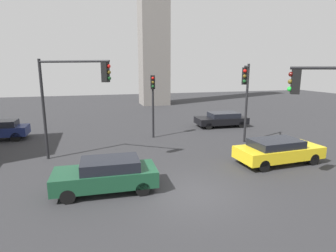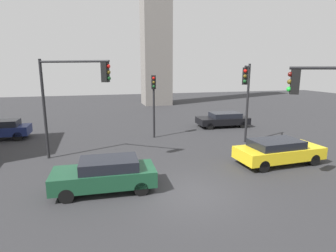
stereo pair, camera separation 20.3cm
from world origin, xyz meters
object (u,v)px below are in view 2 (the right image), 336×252
car_0 (0,129)px  car_4 (106,174)px  traffic_light_0 (247,88)px  car_1 (278,151)px  traffic_light_1 (71,88)px  traffic_light_2 (154,94)px  car_2 (223,119)px

car_0 → car_4: bearing=124.6°
car_0 → car_4: (7.22, -10.94, -0.02)m
traffic_light_0 → car_1: size_ratio=1.13×
car_1 → car_4: size_ratio=1.11×
traffic_light_0 → car_4: size_ratio=1.25×
car_4 → car_1: bearing=-171.6°
traffic_light_1 → car_1: bearing=16.4°
traffic_light_0 → traffic_light_2: size_ratio=1.17×
traffic_light_0 → traffic_light_2: (-5.26, 4.14, -0.63)m
traffic_light_1 → car_4: size_ratio=1.30×
car_2 → car_4: (-10.89, -10.82, 0.07)m
car_0 → car_2: bearing=-179.2°
traffic_light_0 → car_1: traffic_light_0 is taller
car_1 → car_4: bearing=-176.5°
traffic_light_1 → car_1: 11.85m
traffic_light_1 → traffic_light_2: bearing=71.2°
traffic_light_2 → car_2: size_ratio=1.01×
traffic_light_0 → car_2: bearing=-158.8°
traffic_light_0 → traffic_light_1: 10.71m
traffic_light_0 → traffic_light_1: traffic_light_1 is taller
traffic_light_0 → car_0: (-16.47, 6.53, -3.17)m
car_4 → car_2: bearing=-133.1°
car_0 → car_1: size_ratio=0.86×
car_4 → car_0: bearing=-54.4°
traffic_light_2 → car_0: bearing=-93.4°
traffic_light_2 → car_0: (-11.21, 2.39, -2.53)m
car_1 → car_0: bearing=146.4°
traffic_light_2 → car_4: size_ratio=1.07×
traffic_light_1 → traffic_light_0: bearing=33.8°
car_0 → car_1: bearing=150.4°
traffic_light_0 → car_0: traffic_light_0 is taller
car_1 → car_4: (-9.40, -1.03, 0.02)m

